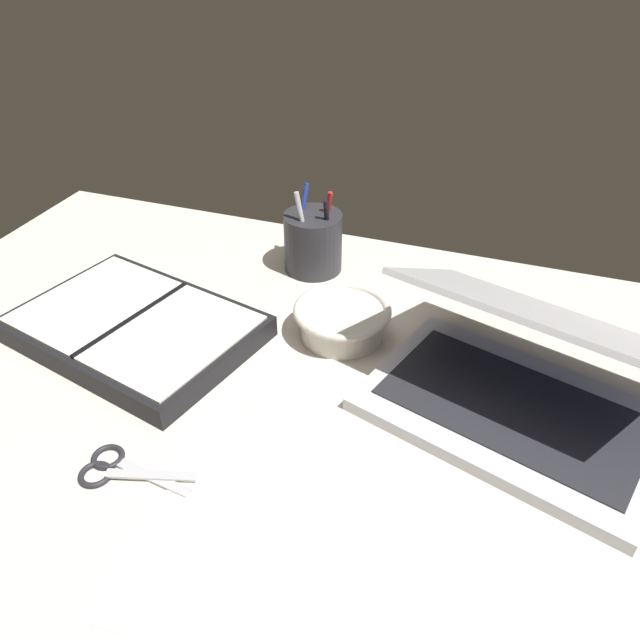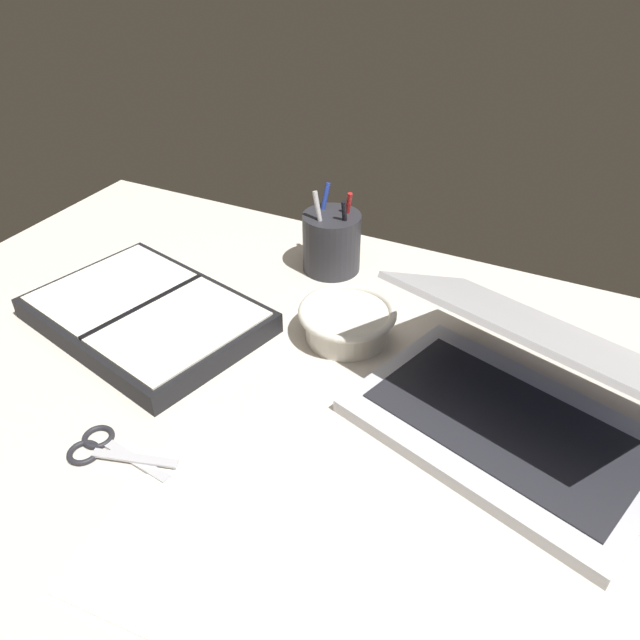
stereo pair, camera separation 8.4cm
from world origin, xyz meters
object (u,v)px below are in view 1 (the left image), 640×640
pen_cup (313,242)px  scissors (115,468)px  laptop (524,379)px  planner (135,328)px  bowl (341,319)px

pen_cup → scissors: (-5.91, -50.42, -4.83)cm
scissors → laptop: bearing=26.9°
pen_cup → planner: (-17.81, -27.61, -3.41)cm
laptop → planner: bearing=-159.2°
laptop → scissors: laptop is taller
pen_cup → planner: bearing=-122.8°
laptop → planner: size_ratio=1.09×
bowl → laptop: bearing=-15.8°
laptop → scissors: (-42.75, -26.15, -4.54)cm
bowl → pen_cup: bearing=122.0°
laptop → scissors: size_ratio=3.11×
laptop → pen_cup: bearing=164.0°
laptop → bowl: bearing=-178.4°
laptop → planner: 54.84cm
bowl → scissors: size_ratio=1.06×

